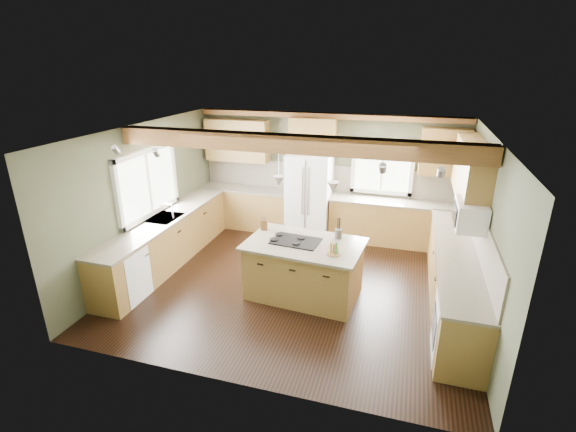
% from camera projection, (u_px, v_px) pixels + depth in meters
% --- Properties ---
extents(floor, '(5.60, 5.60, 0.00)m').
position_uv_depth(floor, '(296.00, 283.00, 7.19)').
color(floor, black).
rests_on(floor, ground).
extents(ceiling, '(5.60, 5.60, 0.00)m').
position_uv_depth(ceiling, '(297.00, 131.00, 6.27)').
color(ceiling, silver).
rests_on(ceiling, wall_back).
extents(wall_back, '(5.60, 0.00, 5.60)m').
position_uv_depth(wall_back, '(327.00, 174.00, 8.98)').
color(wall_back, '#414531').
rests_on(wall_back, ground).
extents(wall_left, '(0.00, 5.00, 5.00)m').
position_uv_depth(wall_left, '(146.00, 197.00, 7.48)').
color(wall_left, '#414531').
rests_on(wall_left, ground).
extents(wall_right, '(0.00, 5.00, 5.00)m').
position_uv_depth(wall_right, '(484.00, 231.00, 5.99)').
color(wall_right, '#414531').
rests_on(wall_right, ground).
extents(ceiling_beam, '(5.55, 0.26, 0.26)m').
position_uv_depth(ceiling_beam, '(291.00, 144.00, 6.04)').
color(ceiling_beam, '#543418').
rests_on(ceiling_beam, ceiling).
extents(soffit_trim, '(5.55, 0.20, 0.10)m').
position_uv_depth(soffit_trim, '(328.00, 116.00, 8.45)').
color(soffit_trim, '#543418').
rests_on(soffit_trim, ceiling).
extents(backsplash_back, '(5.58, 0.03, 0.58)m').
position_uv_depth(backsplash_back, '(327.00, 178.00, 8.99)').
color(backsplash_back, brown).
rests_on(backsplash_back, wall_back).
extents(backsplash_right, '(0.03, 3.70, 0.58)m').
position_uv_depth(backsplash_right, '(481.00, 236.00, 6.07)').
color(backsplash_right, brown).
rests_on(backsplash_right, wall_right).
extents(base_cab_back_left, '(2.02, 0.60, 0.88)m').
position_uv_depth(base_cab_back_left, '(246.00, 208.00, 9.49)').
color(base_cab_back_left, brown).
rests_on(base_cab_back_left, floor).
extents(counter_back_left, '(2.06, 0.64, 0.04)m').
position_uv_depth(counter_back_left, '(245.00, 189.00, 9.32)').
color(counter_back_left, '#433D31').
rests_on(counter_back_left, base_cab_back_left).
extents(base_cab_back_right, '(2.62, 0.60, 0.88)m').
position_uv_depth(base_cab_back_right, '(394.00, 223.00, 8.61)').
color(base_cab_back_right, brown).
rests_on(base_cab_back_right, floor).
extents(counter_back_right, '(2.66, 0.64, 0.04)m').
position_uv_depth(counter_back_right, '(396.00, 202.00, 8.45)').
color(counter_back_right, '#433D31').
rests_on(counter_back_right, base_cab_back_right).
extents(base_cab_left, '(0.60, 3.70, 0.88)m').
position_uv_depth(base_cab_left, '(167.00, 242.00, 7.75)').
color(base_cab_left, brown).
rests_on(base_cab_left, floor).
extents(counter_left, '(0.64, 3.74, 0.04)m').
position_uv_depth(counter_left, '(165.00, 218.00, 7.58)').
color(counter_left, '#433D31').
rests_on(counter_left, base_cab_left).
extents(base_cab_right, '(0.60, 3.70, 0.88)m').
position_uv_depth(base_cab_right, '(453.00, 279.00, 6.42)').
color(base_cab_right, brown).
rests_on(base_cab_right, floor).
extents(counter_right, '(0.64, 3.74, 0.04)m').
position_uv_depth(counter_right, '(457.00, 252.00, 6.26)').
color(counter_right, '#433D31').
rests_on(counter_right, base_cab_right).
extents(upper_cab_back_left, '(1.40, 0.35, 0.90)m').
position_uv_depth(upper_cab_back_left, '(237.00, 140.00, 9.12)').
color(upper_cab_back_left, brown).
rests_on(upper_cab_back_left, wall_back).
extents(upper_cab_over_fridge, '(0.96, 0.35, 0.70)m').
position_uv_depth(upper_cab_over_fridge, '(313.00, 135.00, 8.60)').
color(upper_cab_over_fridge, brown).
rests_on(upper_cab_over_fridge, wall_back).
extents(upper_cab_right, '(0.35, 2.20, 0.90)m').
position_uv_depth(upper_cab_right, '(471.00, 171.00, 6.61)').
color(upper_cab_right, brown).
rests_on(upper_cab_right, wall_right).
extents(upper_cab_back_corner, '(0.90, 0.35, 0.90)m').
position_uv_depth(upper_cab_back_corner, '(445.00, 152.00, 7.98)').
color(upper_cab_back_corner, brown).
rests_on(upper_cab_back_corner, wall_back).
extents(window_left, '(0.04, 1.60, 1.05)m').
position_uv_depth(window_left, '(147.00, 183.00, 7.43)').
color(window_left, white).
rests_on(window_left, wall_left).
extents(window_back, '(1.10, 0.04, 1.00)m').
position_uv_depth(window_back, '(382.00, 166.00, 8.56)').
color(window_back, white).
rests_on(window_back, wall_back).
extents(sink, '(0.50, 0.65, 0.03)m').
position_uv_depth(sink, '(165.00, 218.00, 7.58)').
color(sink, '#262628').
rests_on(sink, counter_left).
extents(faucet, '(0.02, 0.02, 0.28)m').
position_uv_depth(faucet, '(173.00, 212.00, 7.48)').
color(faucet, '#B2B2B7').
rests_on(faucet, sink).
extents(dishwasher, '(0.60, 0.60, 0.84)m').
position_uv_depth(dishwasher, '(123.00, 275.00, 6.58)').
color(dishwasher, white).
rests_on(dishwasher, floor).
extents(oven, '(0.60, 0.72, 0.84)m').
position_uv_depth(oven, '(459.00, 329.00, 5.26)').
color(oven, white).
rests_on(oven, floor).
extents(microwave, '(0.40, 0.70, 0.38)m').
position_uv_depth(microwave, '(471.00, 215.00, 5.91)').
color(microwave, white).
rests_on(microwave, wall_right).
extents(pendant_left, '(0.18, 0.18, 0.16)m').
position_uv_depth(pendant_left, '(279.00, 181.00, 6.34)').
color(pendant_left, '#B2B2B7').
rests_on(pendant_left, ceiling).
extents(pendant_right, '(0.18, 0.18, 0.16)m').
position_uv_depth(pendant_right, '(333.00, 187.00, 6.04)').
color(pendant_right, '#B2B2B7').
rests_on(pendant_right, ceiling).
extents(refrigerator, '(0.90, 0.74, 1.80)m').
position_uv_depth(refrigerator, '(309.00, 196.00, 8.86)').
color(refrigerator, silver).
rests_on(refrigerator, floor).
extents(island, '(1.79, 1.19, 0.88)m').
position_uv_depth(island, '(304.00, 270.00, 6.70)').
color(island, brown).
rests_on(island, floor).
extents(island_top, '(1.91, 1.31, 0.04)m').
position_uv_depth(island_top, '(304.00, 244.00, 6.54)').
color(island_top, '#433D31').
rests_on(island_top, island).
extents(cooktop, '(0.78, 0.56, 0.02)m').
position_uv_depth(cooktop, '(296.00, 241.00, 6.57)').
color(cooktop, black).
rests_on(cooktop, island_top).
extents(knife_block, '(0.12, 0.10, 0.18)m').
position_uv_depth(knife_block, '(264.00, 225.00, 7.00)').
color(knife_block, brown).
rests_on(knife_block, island_top).
extents(utensil_crock, '(0.12, 0.12, 0.16)m').
position_uv_depth(utensil_crock, '(338.00, 234.00, 6.67)').
color(utensil_crock, '#413934').
rests_on(utensil_crock, island_top).
extents(bottle_tray, '(0.22, 0.22, 0.19)m').
position_uv_depth(bottle_tray, '(334.00, 248.00, 6.12)').
color(bottle_tray, brown).
rests_on(bottle_tray, island_top).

